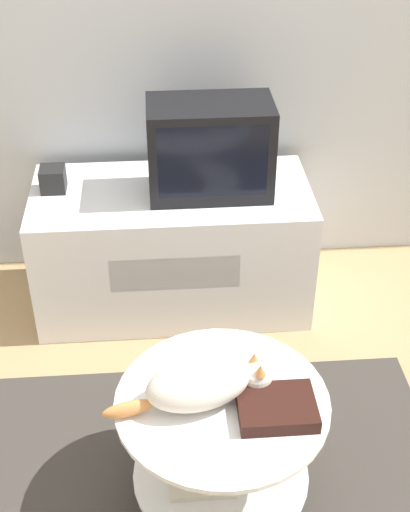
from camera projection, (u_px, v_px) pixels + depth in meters
The scene contains 8 objects.
ground_plane at pixel (216, 506), 2.48m from camera, with size 12.00×12.00×0.00m, color tan.
rug at pixel (216, 504), 2.47m from camera, with size 1.68×1.33×0.02m.
tv_stand at pixel (173, 247), 3.26m from camera, with size 1.22×0.58×0.59m.
tv at pixel (210, 149), 2.98m from camera, with size 0.52×0.29×0.40m.
speaker at pixel (53, 179), 3.07m from camera, with size 0.11×0.11×0.11m.
coffee_table at pixel (221, 438), 2.31m from camera, with size 0.67×0.67×0.48m.
dvd_box at pixel (277, 408), 2.15m from camera, with size 0.24×0.18×0.05m.
cat at pixel (202, 384), 2.17m from camera, with size 0.53×0.25×0.15m.
Camera 1 is at (-0.15, -1.52, 2.14)m, focal length 50.00 mm.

